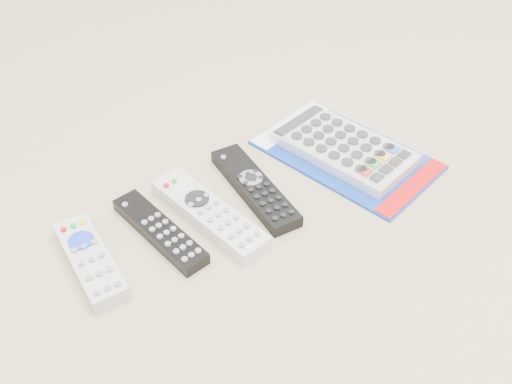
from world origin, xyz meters
TOP-DOWN VIEW (x-y plane):
  - remote_small_grey at (-0.24, 0.06)m, footprint 0.07×0.17m
  - remote_slim_black at (-0.14, 0.05)m, footprint 0.05×0.19m
  - remote_silver_dvd at (-0.06, 0.03)m, footprint 0.07×0.22m
  - remote_large_black at (0.03, 0.04)m, footprint 0.08×0.21m
  - jumbo_remote_packaged at (0.21, 0.02)m, footprint 0.22×0.32m

SIDE VIEW (x-z plane):
  - remote_slim_black at x=-0.14m, z-range 0.00..0.02m
  - remote_large_black at x=0.03m, z-range 0.00..0.02m
  - remote_silver_dvd at x=-0.06m, z-range 0.00..0.02m
  - remote_small_grey at x=-0.24m, z-range 0.00..0.03m
  - jumbo_remote_packaged at x=0.21m, z-range 0.00..0.04m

